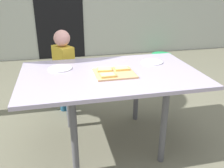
{
  "coord_description": "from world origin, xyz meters",
  "views": [
    {
      "loc": [
        -0.43,
        -1.93,
        1.41
      ],
      "look_at": [
        0.01,
        0.0,
        0.59
      ],
      "focal_mm": 39.75,
      "sensor_mm": 36.0,
      "label": 1
    }
  ],
  "objects_px": {
    "dining_table": "(111,80)",
    "pizza_slice_far_right": "(121,68)",
    "pizza_slice_far_left": "(105,69)",
    "garden_hose_coil": "(161,55)",
    "child_left": "(64,68)",
    "pizza_slice_near_left": "(108,75)",
    "plate_white_left": "(60,69)",
    "plate_white_right": "(152,62)",
    "cutting_board": "(115,73)"
  },
  "relations": [
    {
      "from": "pizza_slice_far_left",
      "to": "plate_white_left",
      "type": "xyz_separation_m",
      "value": [
        -0.37,
        0.16,
        -0.02
      ]
    },
    {
      "from": "plate_white_left",
      "to": "child_left",
      "type": "relative_size",
      "value": 0.21
    },
    {
      "from": "pizza_slice_far_left",
      "to": "plate_white_left",
      "type": "height_order",
      "value": "pizza_slice_far_left"
    },
    {
      "from": "pizza_slice_far_left",
      "to": "child_left",
      "type": "relative_size",
      "value": 0.14
    },
    {
      "from": "garden_hose_coil",
      "to": "plate_white_right",
      "type": "bearing_deg",
      "value": -116.21
    },
    {
      "from": "plate_white_right",
      "to": "garden_hose_coil",
      "type": "xyz_separation_m",
      "value": [
        1.21,
        2.46,
        -0.68
      ]
    },
    {
      "from": "dining_table",
      "to": "cutting_board",
      "type": "bearing_deg",
      "value": -60.51
    },
    {
      "from": "plate_white_left",
      "to": "dining_table",
      "type": "bearing_deg",
      "value": -24.82
    },
    {
      "from": "dining_table",
      "to": "pizza_slice_far_right",
      "type": "xyz_separation_m",
      "value": [
        0.1,
        0.02,
        0.09
      ]
    },
    {
      "from": "pizza_slice_near_left",
      "to": "plate_white_left",
      "type": "relative_size",
      "value": 0.62
    },
    {
      "from": "cutting_board",
      "to": "child_left",
      "type": "distance_m",
      "value": 0.84
    },
    {
      "from": "plate_white_right",
      "to": "garden_hose_coil",
      "type": "relative_size",
      "value": 0.52
    },
    {
      "from": "dining_table",
      "to": "pizza_slice_far_right",
      "type": "relative_size",
      "value": 12.11
    },
    {
      "from": "dining_table",
      "to": "plate_white_right",
      "type": "bearing_deg",
      "value": 23.72
    },
    {
      "from": "pizza_slice_near_left",
      "to": "child_left",
      "type": "bearing_deg",
      "value": 111.95
    },
    {
      "from": "cutting_board",
      "to": "plate_white_right",
      "type": "xyz_separation_m",
      "value": [
        0.42,
        0.24,
        -0.0
      ]
    },
    {
      "from": "pizza_slice_far_left",
      "to": "child_left",
      "type": "bearing_deg",
      "value": 116.19
    },
    {
      "from": "cutting_board",
      "to": "child_left",
      "type": "relative_size",
      "value": 0.35
    },
    {
      "from": "cutting_board",
      "to": "pizza_slice_far_left",
      "type": "distance_m",
      "value": 0.1
    },
    {
      "from": "cutting_board",
      "to": "pizza_slice_far_right",
      "type": "distance_m",
      "value": 0.1
    },
    {
      "from": "dining_table",
      "to": "pizza_slice_far_left",
      "type": "relative_size",
      "value": 11.2
    },
    {
      "from": "plate_white_left",
      "to": "garden_hose_coil",
      "type": "height_order",
      "value": "plate_white_left"
    },
    {
      "from": "garden_hose_coil",
      "to": "cutting_board",
      "type": "bearing_deg",
      "value": -121.2
    },
    {
      "from": "pizza_slice_far_left",
      "to": "pizza_slice_near_left",
      "type": "height_order",
      "value": "same"
    },
    {
      "from": "plate_white_right",
      "to": "plate_white_left",
      "type": "bearing_deg",
      "value": -179.74
    },
    {
      "from": "pizza_slice_near_left",
      "to": "plate_white_right",
      "type": "xyz_separation_m",
      "value": [
        0.5,
        0.31,
        -0.02
      ]
    },
    {
      "from": "plate_white_left",
      "to": "child_left",
      "type": "distance_m",
      "value": 0.52
    },
    {
      "from": "pizza_slice_far_left",
      "to": "pizza_slice_near_left",
      "type": "bearing_deg",
      "value": -90.83
    },
    {
      "from": "pizza_slice_far_right",
      "to": "pizza_slice_near_left",
      "type": "relative_size",
      "value": 0.98
    },
    {
      "from": "pizza_slice_near_left",
      "to": "child_left",
      "type": "height_order",
      "value": "child_left"
    },
    {
      "from": "plate_white_left",
      "to": "plate_white_right",
      "type": "bearing_deg",
      "value": 0.26
    },
    {
      "from": "pizza_slice_far_left",
      "to": "plate_white_right",
      "type": "xyz_separation_m",
      "value": [
        0.49,
        0.17,
        -0.02
      ]
    },
    {
      "from": "plate_white_left",
      "to": "garden_hose_coil",
      "type": "xyz_separation_m",
      "value": [
        2.07,
        2.46,
        -0.68
      ]
    },
    {
      "from": "pizza_slice_far_left",
      "to": "garden_hose_coil",
      "type": "relative_size",
      "value": 0.34
    },
    {
      "from": "garden_hose_coil",
      "to": "child_left",
      "type": "bearing_deg",
      "value": -135.79
    },
    {
      "from": "pizza_slice_near_left",
      "to": "plate_white_left",
      "type": "xyz_separation_m",
      "value": [
        -0.37,
        0.3,
        -0.02
      ]
    },
    {
      "from": "dining_table",
      "to": "pizza_slice_near_left",
      "type": "relative_size",
      "value": 11.84
    },
    {
      "from": "child_left",
      "to": "plate_white_right",
      "type": "bearing_deg",
      "value": -30.77
    },
    {
      "from": "dining_table",
      "to": "pizza_slice_far_left",
      "type": "xyz_separation_m",
      "value": [
        -0.05,
        0.03,
        0.09
      ]
    },
    {
      "from": "child_left",
      "to": "garden_hose_coil",
      "type": "height_order",
      "value": "child_left"
    },
    {
      "from": "dining_table",
      "to": "child_left",
      "type": "bearing_deg",
      "value": 118.41
    },
    {
      "from": "pizza_slice_near_left",
      "to": "garden_hose_coil",
      "type": "distance_m",
      "value": 3.32
    },
    {
      "from": "dining_table",
      "to": "child_left",
      "type": "distance_m",
      "value": 0.78
    },
    {
      "from": "cutting_board",
      "to": "pizza_slice_far_left",
      "type": "relative_size",
      "value": 2.45
    },
    {
      "from": "child_left",
      "to": "pizza_slice_far_right",
      "type": "bearing_deg",
      "value": -54.43
    },
    {
      "from": "child_left",
      "to": "garden_hose_coil",
      "type": "bearing_deg",
      "value": 44.21
    },
    {
      "from": "dining_table",
      "to": "pizza_slice_far_left",
      "type": "bearing_deg",
      "value": 149.6
    },
    {
      "from": "pizza_slice_near_left",
      "to": "garden_hose_coil",
      "type": "relative_size",
      "value": 0.32
    },
    {
      "from": "pizza_slice_near_left",
      "to": "plate_white_left",
      "type": "bearing_deg",
      "value": 140.35
    },
    {
      "from": "plate_white_left",
      "to": "garden_hose_coil",
      "type": "bearing_deg",
      "value": 49.89
    }
  ]
}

